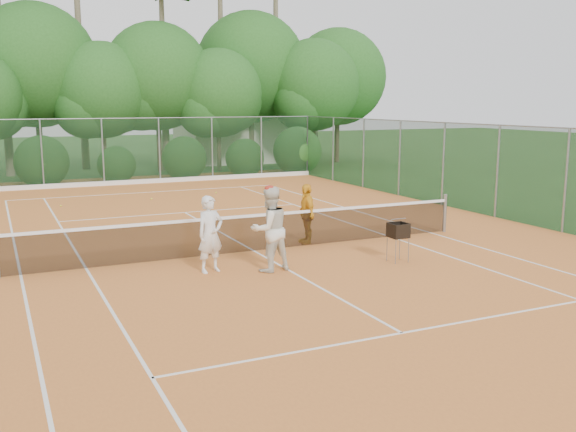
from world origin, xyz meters
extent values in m
plane|color=#254C1B|center=(0.00, 0.00, 0.00)|extent=(120.00, 120.00, 0.00)
cube|color=orange|center=(0.00, 0.00, 0.01)|extent=(18.00, 36.00, 0.02)
cube|color=beige|center=(9.00, 24.00, 1.50)|extent=(8.00, 5.00, 3.00)
cylinder|color=gray|center=(5.94, 0.00, 0.57)|extent=(0.10, 0.10, 1.10)
cube|color=black|center=(0.00, 0.00, 0.48)|extent=(11.87, 0.03, 0.86)
cube|color=white|center=(0.00, 0.00, 0.95)|extent=(11.87, 0.04, 0.07)
imported|color=silver|center=(-1.62, -1.41, 0.87)|extent=(0.70, 0.55, 1.71)
imported|color=silver|center=(-0.40, -1.87, 0.97)|extent=(1.03, 0.86, 1.90)
ellipsoid|color=#AC2616|center=(-0.40, -1.87, 1.88)|extent=(0.22, 0.22, 0.14)
imported|color=gold|center=(1.62, 0.34, 0.82)|extent=(0.52, 0.98, 1.60)
cylinder|color=gray|center=(2.50, -2.56, 0.31)|extent=(0.02, 0.02, 0.59)
cylinder|color=gray|center=(2.86, -2.19, 0.31)|extent=(0.02, 0.02, 0.59)
cube|color=black|center=(2.68, -2.37, 0.78)|extent=(0.40, 0.40, 0.34)
sphere|color=yellow|center=(-3.71, 9.48, 0.05)|extent=(0.07, 0.07, 0.07)
sphere|color=#C5D030|center=(2.47, 10.39, 0.05)|extent=(0.07, 0.07, 0.07)
sphere|color=#E5EE37|center=(-0.35, 9.79, 0.05)|extent=(0.07, 0.07, 0.07)
cube|color=white|center=(0.00, 11.88, 0.02)|extent=(11.03, 0.06, 0.01)
cube|color=white|center=(-5.49, 0.00, 0.02)|extent=(0.06, 23.77, 0.01)
cube|color=white|center=(5.49, 0.00, 0.02)|extent=(0.06, 23.77, 0.01)
cube|color=white|center=(-4.11, 0.00, 0.02)|extent=(0.06, 23.77, 0.01)
cube|color=white|center=(4.11, 0.00, 0.02)|extent=(0.06, 23.77, 0.01)
cube|color=white|center=(0.00, 6.40, 0.02)|extent=(8.23, 0.06, 0.01)
cube|color=white|center=(0.00, -6.40, 0.02)|extent=(8.23, 0.06, 0.01)
cube|color=white|center=(0.00, 0.00, 0.02)|extent=(0.06, 12.80, 0.01)
cube|color=#19381E|center=(0.00, 15.00, 1.52)|extent=(18.00, 0.02, 3.00)
cylinder|color=gray|center=(9.00, 15.00, 1.52)|extent=(0.07, 0.07, 3.00)
cube|color=#19381E|center=(9.00, -1.50, 1.52)|extent=(0.02, 33.00, 3.00)
cylinder|color=gray|center=(9.00, 15.00, 1.52)|extent=(0.07, 0.07, 3.00)
cylinder|color=brown|center=(-3.50, 21.00, 2.25)|extent=(0.31, 0.31, 4.50)
sphere|color=#22521B|center=(-3.50, 21.00, 5.58)|extent=(6.30, 6.30, 6.30)
cylinder|color=brown|center=(-0.50, 19.50, 1.75)|extent=(0.24, 0.24, 3.50)
sphere|color=#22521B|center=(-0.50, 19.50, 4.34)|extent=(4.90, 4.90, 4.90)
cylinder|color=brown|center=(2.50, 20.00, 2.05)|extent=(0.28, 0.28, 4.10)
sphere|color=#22521B|center=(2.50, 20.00, 5.08)|extent=(5.74, 5.74, 5.74)
cylinder|color=brown|center=(5.50, 18.80, 1.70)|extent=(0.23, 0.23, 3.40)
sphere|color=#22521B|center=(5.50, 18.80, 4.22)|extent=(4.76, 4.76, 4.76)
cylinder|color=brown|center=(8.50, 21.50, 2.33)|extent=(0.32, 0.32, 4.65)
sphere|color=#22521B|center=(8.50, 21.50, 5.77)|extent=(6.51, 6.51, 6.51)
cylinder|color=brown|center=(11.50, 19.20, 1.90)|extent=(0.26, 0.26, 3.80)
sphere|color=#22521B|center=(11.50, 19.20, 4.71)|extent=(5.32, 5.32, 5.32)
cylinder|color=brown|center=(14.00, 20.80, 2.12)|extent=(0.29, 0.29, 4.25)
sphere|color=#22521B|center=(14.00, 20.80, 5.27)|extent=(5.95, 5.95, 5.95)
cone|color=brown|center=(-5.00, 21.00, 5.50)|extent=(0.44, 0.44, 11.00)
cone|color=brown|center=(-1.00, 23.00, 7.50)|extent=(0.44, 0.44, 15.00)
cone|color=brown|center=(3.00, 20.50, 5.00)|extent=(0.44, 0.44, 10.00)
cone|color=brown|center=(7.00, 22.50, 6.00)|extent=(0.44, 0.44, 12.00)
cone|color=brown|center=(11.00, 23.50, 7.00)|extent=(0.44, 0.44, 14.00)
camera|label=1|loc=(-5.90, -14.66, 3.75)|focal=40.00mm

